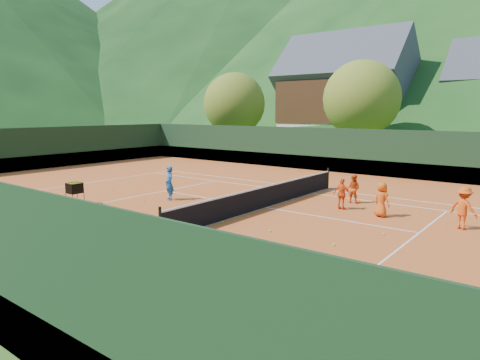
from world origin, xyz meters
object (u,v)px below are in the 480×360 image
Objects in this scene: student_a at (353,189)px; tennis_net at (265,196)px; student_b at (342,194)px; student_d at (464,208)px; ball_hopper at (75,189)px; coach at (169,183)px; chalet_left at (345,98)px; student_c at (382,200)px.

tennis_net is at bearing 51.63° from student_a.
student_d is (4.69, -0.28, 0.10)m from student_b.
coach is at bearing 53.48° from ball_hopper.
student_b is 11.68m from ball_hopper.
student_a is at bearing 1.07° from student_d.
ball_hopper is at bearing 45.21° from student_d.
student_d is at bearing -58.58° from chalet_left.
coach is 4.70m from tennis_net.
chalet_left is (-10.00, 30.00, 5.13)m from tennis_net.
coach is 7.88m from student_b.
coach is at bearing 33.55° from student_a.
coach is 32.26m from chalet_left.
ball_hopper is (-9.55, -8.05, 0.09)m from student_a.
student_c reaches higher than ball_hopper.
coach is at bearing 42.59° from student_c.
student_a is 1.31× the size of ball_hopper.
student_c is 32.40m from chalet_left.
student_c is at bearing -63.00° from chalet_left.
student_a is 0.11× the size of tennis_net.
ball_hopper is at bearing -103.33° from coach.
student_a is 5.21m from student_d.
ball_hopper is 35.24m from chalet_left.
student_d reaches higher than tennis_net.
student_b is 0.10× the size of chalet_left.
coach is 8.49m from student_a.
tennis_net is (-2.76, -1.70, -0.16)m from student_b.
student_d reaches higher than ball_hopper.
chalet_left reaches higher than coach.
student_d is 33.83m from chalet_left.
tennis_net is at bearing 34.42° from ball_hopper.
coach reaches higher than student_a.
student_d is 1.52× the size of ball_hopper.
coach reaches higher than ball_hopper.
student_b is 1.32× the size of ball_hopper.
student_b is 0.96× the size of student_c.
coach is 0.13× the size of tennis_net.
ball_hopper is at bearing 35.85° from student_b.
chalet_left is at bearing -63.54° from student_b.
student_d is at bearing -155.85° from student_c.
ball_hopper is (-14.41, -6.20, -0.01)m from student_d.
student_d is at bearing 159.04° from student_a.
chalet_left is (-12.76, 28.30, 4.97)m from student_b.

